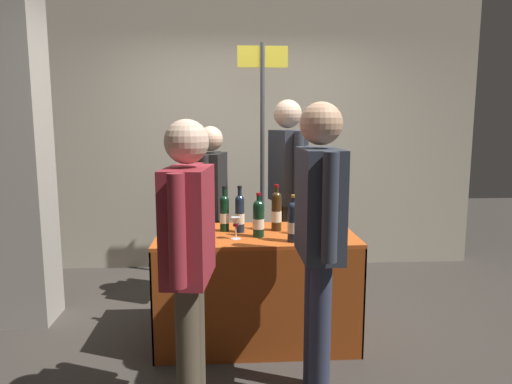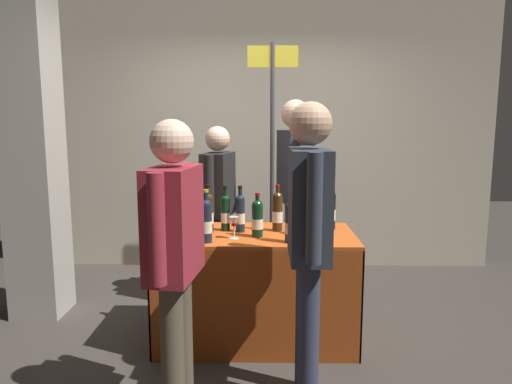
{
  "view_description": "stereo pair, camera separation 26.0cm",
  "coord_description": "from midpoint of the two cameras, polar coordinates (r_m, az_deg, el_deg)",
  "views": [
    {
      "loc": [
        -0.21,
        -3.27,
        1.6
      ],
      "look_at": [
        0.0,
        0.0,
        1.1
      ],
      "focal_mm": 32.93,
      "sensor_mm": 36.0,
      "label": 1
    },
    {
      "loc": [
        0.05,
        -3.28,
        1.6
      ],
      "look_at": [
        0.0,
        0.0,
        1.1
      ],
      "focal_mm": 32.93,
      "sensor_mm": 36.0,
      "label": 2
    }
  ],
  "objects": [
    {
      "name": "vendor_assistant",
      "position": [
        4.09,
        -7.28,
        -0.94
      ],
      "size": [
        0.28,
        0.55,
        1.55
      ],
      "rotation": [
        0.0,
        0.0,
        -1.77
      ],
      "color": "#4C4233",
      "rests_on": "ground_plane"
    },
    {
      "name": "display_bottle_2",
      "position": [
        3.46,
        -10.8,
        -2.24
      ],
      "size": [
        0.08,
        0.08,
        0.36
      ],
      "color": "black",
      "rests_on": "tasting_table"
    },
    {
      "name": "display_bottle_1",
      "position": [
        3.43,
        -6.03,
        -2.5
      ],
      "size": [
        0.07,
        0.07,
        0.33
      ],
      "color": "black",
      "rests_on": "tasting_table"
    },
    {
      "name": "display_bottle_6",
      "position": [
        3.1,
        -8.16,
        -3.5
      ],
      "size": [
        0.08,
        0.08,
        0.35
      ],
      "color": "#192333",
      "rests_on": "tasting_table"
    },
    {
      "name": "tasting_table",
      "position": [
        3.44,
        -2.19,
        -9.15
      ],
      "size": [
        1.41,
        0.73,
        0.8
      ],
      "color": "#B74C19",
      "rests_on": "ground_plane"
    },
    {
      "name": "display_bottle_4",
      "position": [
        3.39,
        -4.19,
        -2.55
      ],
      "size": [
        0.07,
        0.07,
        0.34
      ],
      "color": "#192333",
      "rests_on": "tasting_table"
    },
    {
      "name": "display_bottle_5",
      "position": [
        3.25,
        -1.99,
        -3.19
      ],
      "size": [
        0.08,
        0.08,
        0.31
      ],
      "color": "black",
      "rests_on": "tasting_table"
    },
    {
      "name": "display_bottle_3",
      "position": [
        3.11,
        2.19,
        -3.58
      ],
      "size": [
        0.08,
        0.08,
        0.32
      ],
      "color": "#192333",
      "rests_on": "tasting_table"
    },
    {
      "name": "ground_plane",
      "position": [
        3.64,
        -2.14,
        -17.29
      ],
      "size": [
        12.0,
        12.0,
        0.0
      ],
      "primitive_type": "plane",
      "color": "#38332D"
    },
    {
      "name": "vendor_presenter",
      "position": [
        4.11,
        1.99,
        1.43
      ],
      "size": [
        0.31,
        0.58,
        1.77
      ],
      "rotation": [
        0.0,
        0.0,
        -1.33
      ],
      "color": "#4C4233",
      "rests_on": "ground_plane"
    },
    {
      "name": "taster_foreground_right",
      "position": [
        2.61,
        4.84,
        -3.95
      ],
      "size": [
        0.23,
        0.62,
        1.7
      ],
      "rotation": [
        0.0,
        0.0,
        1.57
      ],
      "color": "#2D3347",
      "rests_on": "ground_plane"
    },
    {
      "name": "concrete_pillar",
      "position": [
        4.1,
        -28.54,
        5.74
      ],
      "size": [
        0.39,
        0.39,
        2.92
      ],
      "primitive_type": "cube",
      "color": "gray",
      "rests_on": "ground_plane"
    },
    {
      "name": "wine_glass_near_vendor",
      "position": [
        3.2,
        -4.81,
        -3.8
      ],
      "size": [
        0.07,
        0.07,
        0.15
      ],
      "color": "silver",
      "rests_on": "tasting_table"
    },
    {
      "name": "featured_wine_bottle",
      "position": [
        3.55,
        6.7,
        -1.96
      ],
      "size": [
        0.07,
        0.07,
        0.35
      ],
      "color": "black",
      "rests_on": "tasting_table"
    },
    {
      "name": "taster_foreground_left",
      "position": [
        2.42,
        -11.25,
        -6.75
      ],
      "size": [
        0.26,
        0.58,
        1.6
      ],
      "rotation": [
        0.0,
        0.0,
        1.45
      ],
      "color": "#4C4233",
      "rests_on": "ground_plane"
    },
    {
      "name": "display_bottle_7",
      "position": [
        3.43,
        0.33,
        -2.29
      ],
      "size": [
        0.08,
        0.08,
        0.34
      ],
      "color": "#38230F",
      "rests_on": "tasting_table"
    },
    {
      "name": "display_bottle_0",
      "position": [
        3.38,
        -8.09,
        -2.54
      ],
      "size": [
        0.07,
        0.07,
        0.35
      ],
      "color": "#38230F",
      "rests_on": "tasting_table"
    },
    {
      "name": "booth_signpost",
      "position": [
        4.46,
        -0.89,
        6.21
      ],
      "size": [
        0.47,
        0.04,
        2.3
      ],
      "color": "#47474C",
      "rests_on": "ground_plane"
    },
    {
      "name": "flower_vase",
      "position": [
        3.3,
        5.45,
        -3.37
      ],
      "size": [
        0.1,
        0.1,
        0.41
      ],
      "color": "tan",
      "rests_on": "tasting_table"
    },
    {
      "name": "back_partition",
      "position": [
        5.11,
        -2.78,
        8.02
      ],
      "size": [
        5.02,
        0.12,
        3.07
      ],
      "primitive_type": "cube",
      "color": "#B2A893",
      "rests_on": "ground_plane"
    }
  ]
}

